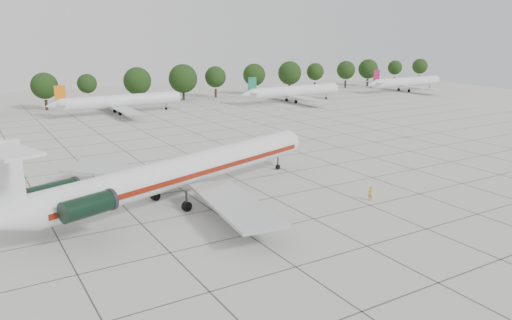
# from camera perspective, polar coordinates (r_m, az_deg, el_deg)

# --- Properties ---
(ground) EXTENTS (260.00, 260.00, 0.00)m
(ground) POSITION_cam_1_polar(r_m,az_deg,el_deg) (59.21, 1.88, -4.33)
(ground) COLOR beige
(ground) RESTS_ON ground
(apron_joints) EXTENTS (170.00, 170.00, 0.02)m
(apron_joints) POSITION_cam_1_polar(r_m,az_deg,el_deg) (71.69, -4.64, -0.97)
(apron_joints) COLOR #383838
(apron_joints) RESTS_ON ground
(main_airliner) EXTENTS (43.28, 33.02, 10.39)m
(main_airliner) POSITION_cam_1_polar(r_m,az_deg,el_deg) (56.77, -9.37, -1.48)
(main_airliner) COLOR silver
(main_airliner) RESTS_ON ground
(ground_crew) EXTENTS (0.64, 0.44, 1.71)m
(ground_crew) POSITION_cam_1_polar(r_m,az_deg,el_deg) (59.56, 12.91, -3.72)
(ground_crew) COLOR orange
(ground_crew) RESTS_ON ground
(bg_airliner_c) EXTENTS (28.24, 27.20, 7.40)m
(bg_airliner_c) POSITION_cam_1_polar(r_m,az_deg,el_deg) (122.80, -15.27, 6.48)
(bg_airliner_c) COLOR silver
(bg_airliner_c) RESTS_ON ground
(bg_airliner_d) EXTENTS (28.24, 27.20, 7.40)m
(bg_airliner_d) POSITION_cam_1_polar(r_m,az_deg,el_deg) (138.40, 4.34, 7.82)
(bg_airliner_d) COLOR silver
(bg_airliner_d) RESTS_ON ground
(bg_airliner_e) EXTENTS (28.24, 27.20, 7.40)m
(bg_airliner_e) POSITION_cam_1_polar(r_m,az_deg,el_deg) (170.01, 16.78, 8.51)
(bg_airliner_e) COLOR silver
(bg_airliner_e) RESTS_ON ground
(tree_line) EXTENTS (249.86, 8.44, 10.22)m
(tree_line) POSITION_cam_1_polar(r_m,az_deg,el_deg) (133.95, -23.03, 7.80)
(tree_line) COLOR #332114
(tree_line) RESTS_ON ground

